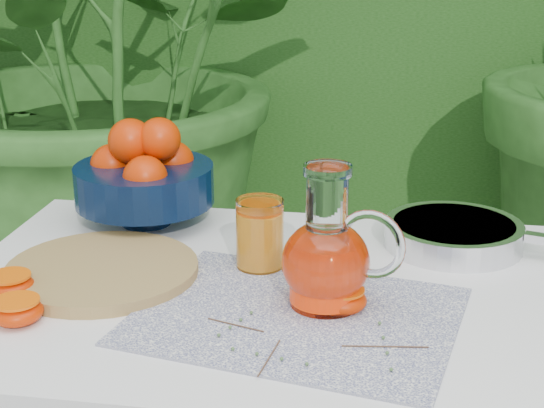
% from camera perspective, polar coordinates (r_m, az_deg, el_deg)
% --- Properties ---
extents(potted_plant_left, '(2.20, 2.20, 1.89)m').
position_cam_1_polar(potted_plant_left, '(2.58, -10.99, 11.04)').
color(potted_plant_left, '#27521C').
rests_on(potted_plant_left, ground).
extents(white_table, '(1.00, 0.70, 0.75)m').
position_cam_1_polar(white_table, '(1.32, -0.14, -8.97)').
color(white_table, white).
rests_on(white_table, ground).
extents(placemat, '(0.51, 0.43, 0.00)m').
position_cam_1_polar(placemat, '(1.20, 1.68, -7.64)').
color(placemat, '#0D134C').
rests_on(placemat, white_table).
extents(cutting_board, '(0.37, 0.37, 0.02)m').
position_cam_1_polar(cutting_board, '(1.35, -11.55, -4.50)').
color(cutting_board, olive).
rests_on(cutting_board, white_table).
extents(fruit_bowl, '(0.33, 0.33, 0.20)m').
position_cam_1_polar(fruit_bowl, '(1.54, -8.75, 1.95)').
color(fruit_bowl, black).
rests_on(fruit_bowl, white_table).
extents(juice_pitcher, '(0.19, 0.16, 0.21)m').
position_cam_1_polar(juice_pitcher, '(1.20, 3.81, -3.72)').
color(juice_pitcher, white).
rests_on(juice_pitcher, white_table).
extents(juice_tumbler, '(0.09, 0.09, 0.11)m').
position_cam_1_polar(juice_tumbler, '(1.34, -0.84, -2.13)').
color(juice_tumbler, white).
rests_on(juice_tumbler, white_table).
extents(saute_pan, '(0.43, 0.29, 0.04)m').
position_cam_1_polar(saute_pan, '(1.47, 12.46, -1.99)').
color(saute_pan, silver).
rests_on(saute_pan, white_table).
extents(orange_halves, '(0.59, 0.20, 0.04)m').
position_cam_1_polar(orange_halves, '(1.23, -10.21, -6.36)').
color(orange_halves, red).
rests_on(orange_halves, white_table).
extents(thyme_sprigs, '(0.31, 0.17, 0.01)m').
position_cam_1_polar(thyme_sprigs, '(1.12, 1.87, -9.44)').
color(thyme_sprigs, '#4F3424').
rests_on(thyme_sprigs, white_table).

